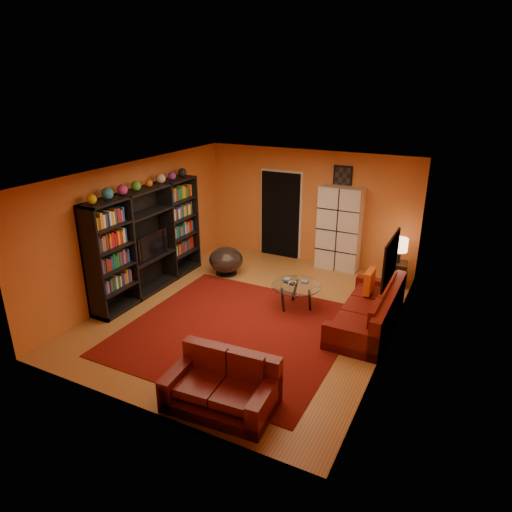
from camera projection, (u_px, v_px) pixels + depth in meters
The scene contains 20 objects.
floor at pixel (250, 312), 8.49m from camera, with size 6.00×6.00×0.00m, color #94612D.
ceiling at pixel (249, 173), 7.55m from camera, with size 6.00×6.00×0.00m, color white.
wall_back at pixel (309, 207), 10.52m from camera, with size 6.00×6.00×0.00m, color #CC6C2C.
wall_front at pixel (135, 322), 5.52m from camera, with size 6.00×6.00×0.00m, color #CC6C2C.
wall_left at pixel (138, 227), 9.07m from camera, with size 6.00×6.00×0.00m, color #CC6C2C.
wall_right at pixel (394, 272), 6.97m from camera, with size 6.00×6.00×0.00m, color #CC6C2C.
rug at pixel (236, 330), 7.86m from camera, with size 3.60×3.60×0.01m, color #500C09.
doorway at pixel (280, 215), 10.88m from camera, with size 0.95×0.10×2.04m, color black.
wall_art_right at pixel (391, 260), 6.62m from camera, with size 0.03×1.00×0.70m, color black.
wall_art_back at pixel (343, 178), 9.91m from camera, with size 0.42×0.03×0.52m, color black.
entertainment_unit at pixel (148, 241), 9.06m from camera, with size 0.45×3.00×2.10m, color black.
tv at pixel (149, 245), 9.04m from camera, with size 0.12×0.89×0.51m, color black.
sofa at pixel (372, 312), 7.90m from camera, with size 0.91×2.22×0.85m.
loveseat at pixel (223, 385), 6.00m from camera, with size 1.47×0.94×0.85m.
throw_pillow at pixel (369, 281), 8.25m from camera, with size 0.12×0.42×0.42m, color #D75417.
coffee_table at pixel (296, 288), 8.49m from camera, with size 0.93×0.93×0.46m.
storage_cabinet at pixel (339, 229), 10.14m from camera, with size 0.94×0.42×1.89m, color beige.
bowl_chair at pixel (226, 260), 10.05m from camera, with size 0.75×0.75×0.61m.
side_table at pixel (396, 274), 9.54m from camera, with size 0.40×0.40×0.50m, color black.
table_lamp at pixel (400, 245), 9.31m from camera, with size 0.32×0.32×0.53m.
Camera 1 is at (3.49, -6.68, 4.05)m, focal length 32.00 mm.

